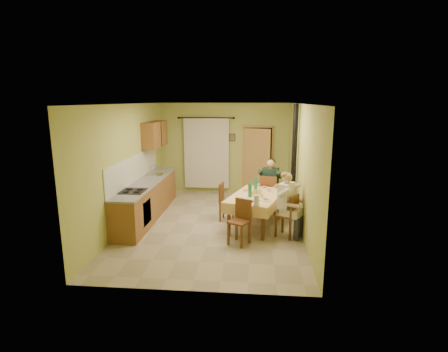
# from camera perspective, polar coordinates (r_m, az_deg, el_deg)

# --- Properties ---
(floor) EXTENTS (4.00, 6.00, 0.01)m
(floor) POSITION_cam_1_polar(r_m,az_deg,el_deg) (8.39, -1.78, -7.81)
(floor) COLOR tan
(floor) RESTS_ON ground
(room_shell) EXTENTS (4.04, 6.04, 2.82)m
(room_shell) POSITION_cam_1_polar(r_m,az_deg,el_deg) (7.95, -1.87, 4.61)
(room_shell) COLOR #B5BC61
(room_shell) RESTS_ON ground
(kitchen_run) EXTENTS (0.64, 3.64, 1.56)m
(kitchen_run) POSITION_cam_1_polar(r_m,az_deg,el_deg) (8.96, -12.41, -3.53)
(kitchen_run) COLOR brown
(kitchen_run) RESTS_ON ground
(upper_cabinets) EXTENTS (0.35, 1.40, 0.70)m
(upper_cabinets) POSITION_cam_1_polar(r_m,az_deg,el_deg) (9.96, -11.20, 6.69)
(upper_cabinets) COLOR brown
(upper_cabinets) RESTS_ON room_shell
(curtain) EXTENTS (1.70, 0.07, 2.22)m
(curtain) POSITION_cam_1_polar(r_m,az_deg,el_deg) (10.94, -2.88, 3.77)
(curtain) COLOR black
(curtain) RESTS_ON ground
(doorway) EXTENTS (0.96, 0.31, 2.15)m
(doorway) POSITION_cam_1_polar(r_m,az_deg,el_deg) (10.88, 5.46, 2.56)
(doorway) COLOR black
(doorway) RESTS_ON ground
(dining_table) EXTENTS (1.49, 1.95, 0.76)m
(dining_table) POSITION_cam_1_polar(r_m,az_deg,el_deg) (8.13, 5.19, -5.68)
(dining_table) COLOR #F1C57B
(dining_table) RESTS_ON ground
(tableware) EXTENTS (0.70, 1.68, 0.33)m
(tableware) POSITION_cam_1_polar(r_m,az_deg,el_deg) (7.90, 5.14, -2.84)
(tableware) COLOR white
(tableware) RESTS_ON dining_table
(chair_far) EXTENTS (0.56, 0.56, 1.01)m
(chair_far) POSITION_cam_1_polar(r_m,az_deg,el_deg) (9.17, 7.40, -4.21)
(chair_far) COLOR brown
(chair_far) RESTS_ON ground
(chair_near) EXTENTS (0.50, 0.50, 0.92)m
(chair_near) POSITION_cam_1_polar(r_m,az_deg,el_deg) (7.19, 2.51, -8.87)
(chair_near) COLOR brown
(chair_near) RESTS_ON ground
(chair_right) EXTENTS (0.53, 0.53, 0.94)m
(chair_right) POSITION_cam_1_polar(r_m,az_deg,el_deg) (7.67, 10.23, -7.68)
(chair_right) COLOR brown
(chair_right) RESTS_ON ground
(chair_left) EXTENTS (0.43, 0.43, 0.93)m
(chair_left) POSITION_cam_1_polar(r_m,az_deg,el_deg) (8.54, 0.59, -5.38)
(chair_left) COLOR brown
(chair_left) RESTS_ON ground
(man_far) EXTENTS (0.64, 0.57, 1.39)m
(man_far) POSITION_cam_1_polar(r_m,az_deg,el_deg) (9.04, 7.53, -0.61)
(man_far) COLOR #192D23
(man_far) RESTS_ON chair_far
(man_right) EXTENTS (0.62, 0.65, 1.39)m
(man_right) POSITION_cam_1_polar(r_m,az_deg,el_deg) (7.49, 10.31, -3.42)
(man_right) COLOR white
(man_right) RESTS_ON chair_right
(stove_flue) EXTENTS (0.24, 0.24, 2.80)m
(stove_flue) POSITION_cam_1_polar(r_m,az_deg,el_deg) (8.67, 11.22, -0.31)
(stove_flue) COLOR black
(stove_flue) RESTS_ON ground
(picture_back) EXTENTS (0.19, 0.03, 0.23)m
(picture_back) POSITION_cam_1_polar(r_m,az_deg,el_deg) (10.87, 1.35, 6.31)
(picture_back) COLOR black
(picture_back) RESTS_ON room_shell
(picture_right) EXTENTS (0.03, 0.31, 0.21)m
(picture_right) POSITION_cam_1_polar(r_m,az_deg,el_deg) (9.13, 11.49, 5.56)
(picture_right) COLOR brown
(picture_right) RESTS_ON room_shell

